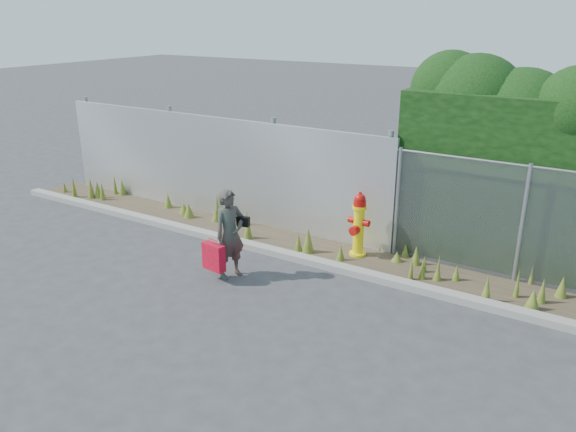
% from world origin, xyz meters
% --- Properties ---
extents(ground, '(80.00, 80.00, 0.00)m').
position_xyz_m(ground, '(0.00, 0.00, 0.00)').
color(ground, '#38383A').
rests_on(ground, ground).
extents(curb, '(16.00, 0.22, 0.12)m').
position_xyz_m(curb, '(0.00, 1.80, 0.06)').
color(curb, gray).
rests_on(curb, ground).
extents(weed_strip, '(16.00, 1.31, 0.53)m').
position_xyz_m(weed_strip, '(-0.28, 2.41, 0.13)').
color(weed_strip, '#433626').
rests_on(weed_strip, ground).
extents(corrugated_fence, '(8.50, 0.21, 2.30)m').
position_xyz_m(corrugated_fence, '(-3.25, 3.01, 1.10)').
color(corrugated_fence, silver).
rests_on(corrugated_fence, ground).
extents(fire_hydrant, '(0.42, 0.37, 1.25)m').
position_xyz_m(fire_hydrant, '(0.50, 2.57, 0.61)').
color(fire_hydrant, yellow).
rests_on(fire_hydrant, ground).
extents(woman, '(0.54, 0.66, 1.55)m').
position_xyz_m(woman, '(-0.99, 0.65, 0.78)').
color(woman, '#0E5B48').
rests_on(woman, ground).
extents(red_tote_bag, '(0.42, 0.15, 0.55)m').
position_xyz_m(red_tote_bag, '(-1.12, 0.36, 0.44)').
color(red_tote_bag, maroon).
extents(black_shoulder_bag, '(0.22, 0.09, 0.16)m').
position_xyz_m(black_shoulder_bag, '(-0.86, 0.87, 0.96)').
color(black_shoulder_bag, black).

